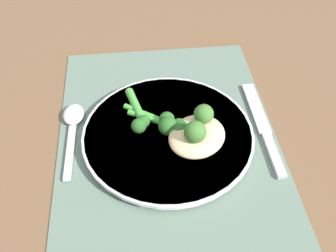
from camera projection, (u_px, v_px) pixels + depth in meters
The scene contains 11 objects.
ground_plane at pixel (168, 140), 0.62m from camera, with size 3.00×3.00×0.00m, color brown.
placemat at pixel (168, 139), 0.62m from camera, with size 0.48×0.34×0.00m.
plate at pixel (168, 135), 0.61m from camera, with size 0.27×0.27×0.01m.
chicken_fillet at pixel (197, 136), 0.59m from camera, with size 0.12×0.12×0.03m.
pesto_dollop_primary at pixel (195, 132), 0.56m from camera, with size 0.03×0.03×0.03m.
pesto_dollop_secondary at pixel (204, 116), 0.58m from camera, with size 0.03×0.03×0.03m.
broccoli_stalk_rear at pixel (175, 126), 0.60m from camera, with size 0.07×0.09×0.03m.
broccoli_stalk_left at pixel (164, 121), 0.61m from camera, with size 0.08×0.08×0.03m.
broccoli_stalk_right at pixel (139, 117), 0.62m from camera, with size 0.10×0.04×0.02m.
knife at pixel (263, 128), 0.63m from camera, with size 0.21×0.02×0.01m.
spoon at pixel (73, 122), 0.64m from camera, with size 0.16×0.03×0.01m.
Camera 1 is at (0.41, -0.04, 0.47)m, focal length 42.00 mm.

